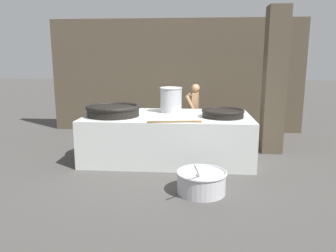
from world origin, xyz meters
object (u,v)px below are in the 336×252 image
object	(u,v)px
stock_pot	(171,99)
cook	(195,112)
prep_bowl_vegetables	(201,181)
giant_wok_far	(223,113)
giant_wok_near	(113,110)

from	to	relation	value
stock_pot	cook	world-z (taller)	cook
prep_bowl_vegetables	giant_wok_far	bearing A→B (deg)	74.84
giant_wok_near	stock_pot	size ratio (longest dim) A/B	2.02
giant_wok_near	stock_pot	world-z (taller)	stock_pot
stock_pot	cook	size ratio (longest dim) A/B	0.37
giant_wok_near	cook	world-z (taller)	cook
cook	prep_bowl_vegetables	size ratio (longest dim) A/B	1.44
cook	giant_wok_far	bearing A→B (deg)	115.26
cook	giant_wok_near	bearing A→B (deg)	47.41
stock_pot	prep_bowl_vegetables	distance (m)	2.69
giant_wok_far	prep_bowl_vegetables	bearing A→B (deg)	-105.16
giant_wok_near	giant_wok_far	distance (m)	2.42
cook	prep_bowl_vegetables	bearing A→B (deg)	96.92
giant_wok_near	stock_pot	distance (m)	1.40
stock_pot	cook	distance (m)	1.28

